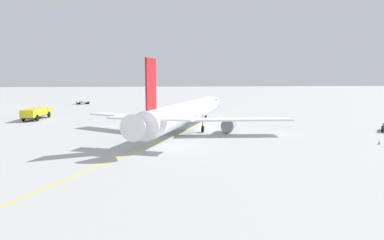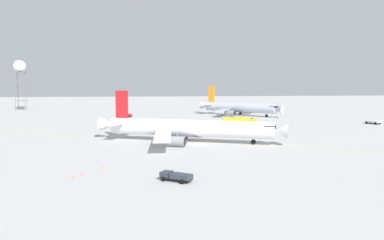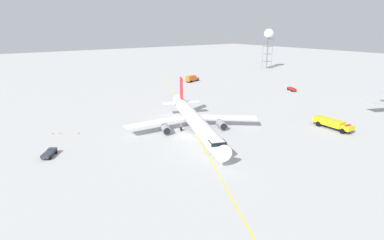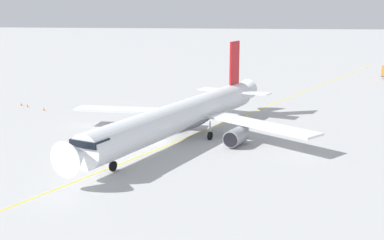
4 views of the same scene
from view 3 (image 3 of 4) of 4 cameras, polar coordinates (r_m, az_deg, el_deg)
The scene contains 11 objects.
ground_plane at distance 77.53m, azimuth -1.11°, elevation -2.92°, with size 600.00×600.00×0.00m, color #B2B2B2.
airliner_main at distance 79.43m, azimuth 0.46°, elevation -0.11°, with size 42.84×34.01×11.77m.
ops_pickup_truck at distance 138.02m, azimuth 18.21°, elevation 5.57°, with size 5.65×4.08×1.41m.
catering_truck_truck at distance 152.59m, azimuth -0.04°, elevation 7.80°, with size 4.79×8.78×3.10m.
baggage_truck_truck at distance 71.96m, azimuth -25.23°, elevation -5.69°, with size 4.64×3.99×1.22m.
fire_tender_truck at distance 90.48m, azimuth 24.82°, elevation -0.55°, with size 10.90×3.68×2.50m.
radar_tower at distance 206.37m, azimuth 14.21°, elevation 15.22°, with size 6.02×6.02×25.01m.
taxiway_centreline at distance 79.92m, azimuth 0.56°, elevation -2.29°, with size 177.56×86.32×0.01m.
safety_cone_near at distance 83.94m, azimuth -20.58°, elevation -2.27°, with size 0.36×0.36×0.55m.
safety_cone_mid at distance 85.55m, azimuth -23.61°, elevation -2.26°, with size 0.36×0.36×0.55m.
safety_cone_far at distance 86.26m, azimuth -24.79°, elevation -2.26°, with size 0.36×0.36×0.55m.
Camera 3 is at (-59.83, 41.42, 26.75)m, focal length 28.40 mm.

